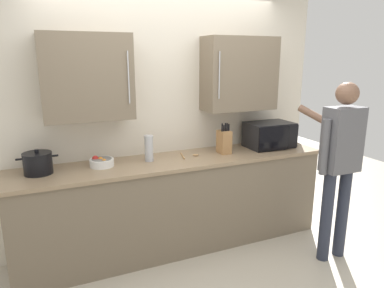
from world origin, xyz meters
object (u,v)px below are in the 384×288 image
Objects in this scene: microwave_oven at (268,135)px; stock_pot at (38,163)px; thermos_flask at (149,148)px; person_figure at (339,157)px; wooden_spoon at (189,155)px; fruit_bowl at (102,162)px; knife_block at (224,142)px.

microwave_oven is 2.34m from stock_pot.
person_figure reaches higher than thermos_flask.
wooden_spoon is 0.12× the size of person_figure.
wooden_spoon is at bearing -0.54° from thermos_flask.
fruit_bowl is (-1.81, 0.02, -0.10)m from microwave_oven.
knife_block is (1.78, -0.05, 0.03)m from stock_pot.
knife_block reaches higher than stock_pot.
knife_block is at bearing -1.55° from stock_pot.
thermos_flask is at bearing -1.52° from fruit_bowl.
knife_block is 1.11m from person_figure.
person_figure is (0.76, -0.81, -0.04)m from knife_block.
knife_block is (-0.56, -0.02, -0.02)m from microwave_oven.
stock_pot is at bearing 179.20° from wooden_spoon.
stock_pot is 1.41m from wooden_spoon.
person_figure is at bearing -36.30° from wooden_spoon.
knife_block reaches higher than wooden_spoon.
wooden_spoon is at bearing 179.51° from microwave_oven.
wooden_spoon is (1.40, -0.02, -0.08)m from stock_pot.
thermos_flask is 0.79× the size of knife_block.
person_figure reaches higher than stock_pot.
microwave_oven is 0.56m from knife_block.
stock_pot is 1.05× the size of knife_block.
wooden_spoon is at bearing -1.05° from fruit_bowl.
microwave_oven reaches higher than wooden_spoon.
person_figure is at bearing -76.28° from microwave_oven.
knife_block is 0.40m from wooden_spoon.
stock_pot is 1.63× the size of wooden_spoon.
person_figure reaches higher than fruit_bowl.
fruit_bowl is at bearing 156.99° from person_figure.
microwave_oven is 1.98× the size of thermos_flask.
stock_pot is at bearing 179.32° from microwave_oven.
fruit_bowl is at bearing 178.95° from wooden_spoon.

